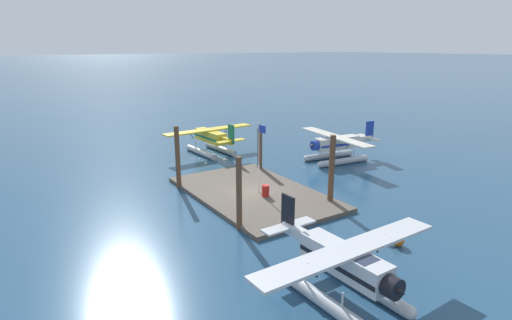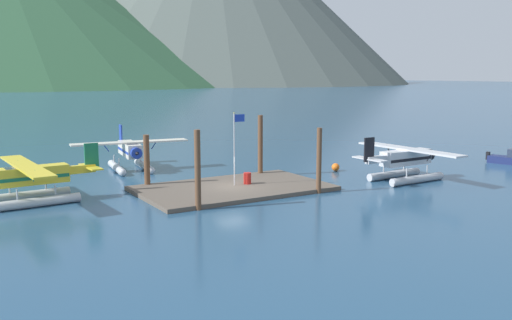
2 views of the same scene
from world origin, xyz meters
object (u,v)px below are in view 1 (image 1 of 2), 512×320
(seaplane_yellow_port_fwd, at_px, (210,139))
(fuel_drum, at_px, (266,191))
(seaplane_silver_stbd_aft, at_px, (344,268))
(seaplane_cream_bow_left, at_px, (337,146))
(mooring_buoy, at_px, (398,240))
(flagpole, at_px, (260,149))

(seaplane_yellow_port_fwd, bearing_deg, fuel_drum, -11.38)
(fuel_drum, relative_size, seaplane_silver_stbd_aft, 0.08)
(seaplane_silver_stbd_aft, bearing_deg, seaplane_cream_bow_left, 137.12)
(fuel_drum, bearing_deg, mooring_buoy, 12.01)
(fuel_drum, bearing_deg, seaplane_yellow_port_fwd, 168.62)
(flagpole, distance_m, seaplane_yellow_port_fwd, 14.69)
(seaplane_cream_bow_left, height_order, seaplane_silver_stbd_aft, same)
(seaplane_cream_bow_left, bearing_deg, flagpole, -70.84)
(seaplane_cream_bow_left, height_order, seaplane_yellow_port_fwd, same)
(flagpole, bearing_deg, fuel_drum, -5.95)
(seaplane_cream_bow_left, distance_m, seaplane_yellow_port_fwd, 13.61)
(flagpole, relative_size, fuel_drum, 6.33)
(seaplane_silver_stbd_aft, bearing_deg, fuel_drum, 161.39)
(flagpole, bearing_deg, seaplane_cream_bow_left, 109.16)
(flagpole, height_order, mooring_buoy, flagpole)
(fuel_drum, height_order, seaplane_silver_stbd_aft, seaplane_silver_stbd_aft)
(mooring_buoy, distance_m, seaplane_yellow_port_fwd, 25.82)
(mooring_buoy, distance_m, seaplane_cream_bow_left, 18.77)
(flagpole, height_order, seaplane_cream_bow_left, flagpole)
(flagpole, distance_m, seaplane_silver_stbd_aft, 14.45)
(flagpole, bearing_deg, seaplane_silver_stbd_aft, -17.77)
(mooring_buoy, bearing_deg, flagpole, -169.43)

